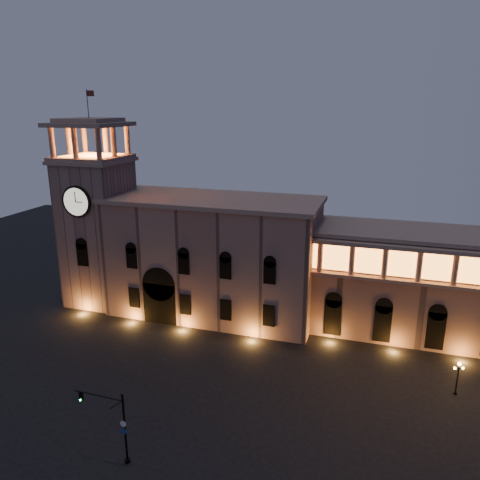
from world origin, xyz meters
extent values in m
plane|color=black|center=(0.00, 0.00, 0.00)|extent=(160.00, 160.00, 0.00)
cube|color=#8F685D|center=(-2.00, 22.00, 8.50)|extent=(30.00, 12.00, 17.00)
cube|color=#A07F6E|center=(-2.00, 22.00, 17.30)|extent=(30.80, 12.80, 0.60)
cube|color=black|center=(-8.00, 16.60, 3.00)|extent=(5.00, 1.40, 6.00)
cylinder|color=black|center=(-8.00, 16.60, 6.00)|extent=(5.00, 1.40, 5.00)
cube|color=orange|center=(-8.00, 16.40, 2.80)|extent=(4.20, 0.20, 5.00)
cube|color=#8F685D|center=(-20.50, 21.00, 11.00)|extent=(9.00, 9.00, 22.00)
cube|color=#A07F6E|center=(-20.50, 21.00, 22.25)|extent=(9.80, 9.80, 0.50)
cylinder|color=black|center=(-20.50, 16.32, 17.00)|extent=(4.60, 0.35, 4.60)
cylinder|color=beige|center=(-20.50, 16.18, 17.00)|extent=(4.00, 0.12, 4.00)
cube|color=#A07F6E|center=(-20.50, 21.00, 22.75)|extent=(9.40, 9.40, 0.50)
cube|color=orange|center=(-20.50, 21.00, 23.05)|extent=(6.80, 6.80, 0.15)
cylinder|color=#A07F6E|center=(-24.30, 17.20, 25.10)|extent=(0.76, 0.76, 4.20)
cylinder|color=#A07F6E|center=(-20.50, 17.20, 25.10)|extent=(0.76, 0.76, 4.20)
cylinder|color=#A07F6E|center=(-16.70, 17.20, 25.10)|extent=(0.76, 0.76, 4.20)
cylinder|color=#A07F6E|center=(-24.30, 24.80, 25.10)|extent=(0.76, 0.76, 4.20)
cylinder|color=#A07F6E|center=(-20.50, 24.80, 25.10)|extent=(0.76, 0.76, 4.20)
cylinder|color=#A07F6E|center=(-16.70, 24.80, 25.10)|extent=(0.76, 0.76, 4.20)
cylinder|color=#A07F6E|center=(-24.30, 21.00, 25.10)|extent=(0.76, 0.76, 4.20)
cylinder|color=#A07F6E|center=(-16.70, 21.00, 25.10)|extent=(0.76, 0.76, 4.20)
cube|color=#A07F6E|center=(-20.50, 21.00, 27.50)|extent=(9.80, 9.80, 0.60)
cube|color=#A07F6E|center=(-20.50, 21.00, 28.10)|extent=(7.50, 7.50, 0.60)
cylinder|color=black|center=(-20.50, 21.00, 30.40)|extent=(0.10, 0.10, 4.00)
plane|color=maroon|center=(-19.90, 21.00, 31.80)|extent=(1.20, 0.00, 1.20)
cube|color=#896358|center=(32.00, 24.00, 7.00)|extent=(40.00, 10.00, 14.00)
cube|color=#A07F6E|center=(32.00, 24.00, 14.25)|extent=(40.60, 10.60, 0.50)
cube|color=#A07F6E|center=(32.00, 18.50, 9.30)|extent=(40.00, 1.20, 0.40)
cube|color=#A07F6E|center=(32.00, 18.50, 13.60)|extent=(40.00, 1.40, 0.50)
cube|color=orange|center=(32.00, 19.05, 11.50)|extent=(38.00, 0.15, 3.60)
cylinder|color=#A07F6E|center=(14.00, 18.50, 11.50)|extent=(0.70, 0.70, 4.00)
cylinder|color=#A07F6E|center=(18.00, 18.50, 11.50)|extent=(0.70, 0.70, 4.00)
cylinder|color=#A07F6E|center=(22.00, 18.50, 11.50)|extent=(0.70, 0.70, 4.00)
cylinder|color=#A07F6E|center=(26.00, 18.50, 11.50)|extent=(0.70, 0.70, 4.00)
cylinder|color=#A07F6E|center=(30.00, 18.50, 11.50)|extent=(0.70, 0.70, 4.00)
cylinder|color=black|center=(1.57, -9.46, 3.34)|extent=(0.19, 0.19, 6.68)
cylinder|color=black|center=(1.57, -9.46, 0.14)|extent=(0.53, 0.53, 0.29)
sphere|color=black|center=(1.57, -9.46, 6.78)|extent=(0.27, 0.27, 0.27)
cylinder|color=black|center=(-0.81, -9.42, 6.21)|extent=(4.78, 0.19, 0.11)
cube|color=black|center=(-2.63, -9.39, 5.73)|extent=(0.29, 0.27, 0.81)
cylinder|color=#0CE53F|center=(-2.63, -9.54, 5.46)|extent=(0.17, 0.08, 0.17)
cylinder|color=silver|center=(1.52, -9.59, 4.01)|extent=(0.57, 0.05, 0.57)
cylinder|color=navy|center=(1.52, -9.59, 3.25)|extent=(0.57, 0.05, 0.57)
cylinder|color=black|center=(30.40, 10.09, 1.80)|extent=(0.14, 0.14, 3.60)
cylinder|color=black|center=(30.40, 10.09, 0.13)|extent=(0.40, 0.40, 0.27)
sphere|color=#FFCE66|center=(30.40, 10.09, 3.69)|extent=(0.40, 0.40, 0.40)
cylinder|color=black|center=(30.19, 10.02, 3.15)|extent=(0.87, 0.35, 0.05)
sphere|color=#FFCE66|center=(29.98, 9.94, 3.19)|extent=(0.29, 0.29, 0.29)
cylinder|color=black|center=(30.62, 10.17, 3.15)|extent=(0.87, 0.35, 0.05)
sphere|color=#FFCE66|center=(30.83, 10.25, 3.19)|extent=(0.29, 0.29, 0.29)
camera|label=1|loc=(21.26, -39.02, 30.31)|focal=35.00mm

